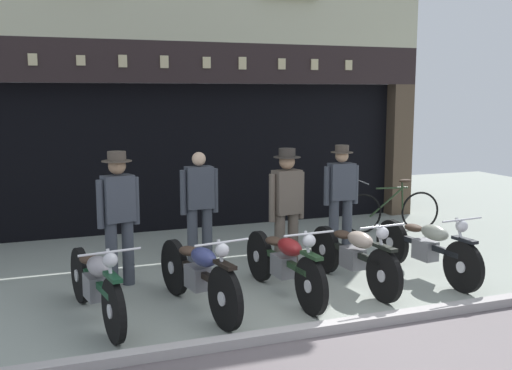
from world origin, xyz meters
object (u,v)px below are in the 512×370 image
at_px(salesman_left, 119,211).
at_px(advert_board_far, 319,128).
at_px(motorcycle_center, 284,262).
at_px(advert_board_near, 262,131).
at_px(salesman_right, 287,202).
at_px(assistant_far_right, 341,195).
at_px(leaning_bicycle, 392,210).
at_px(motorcycle_center_right, 354,254).
at_px(motorcycle_center_left, 198,274).
at_px(motorcycle_left, 96,283).
at_px(motorcycle_right, 426,246).
at_px(shopkeeper_center, 199,203).

distance_m(salesman_left, advert_board_far, 5.31).
distance_m(motorcycle_center, advert_board_far, 5.02).
bearing_deg(advert_board_near, advert_board_far, -0.01).
bearing_deg(advert_board_far, motorcycle_center, -121.23).
relative_size(salesman_right, advert_board_near, 1.60).
bearing_deg(advert_board_near, assistant_far_right, -85.13).
relative_size(motorcycle_center, advert_board_far, 2.29).
distance_m(salesman_left, leaning_bicycle, 5.21).
xyz_separation_m(motorcycle_center_right, leaning_bicycle, (2.21, 2.52, -0.05)).
xyz_separation_m(assistant_far_right, advert_board_far, (0.95, 2.67, 0.83)).
distance_m(motorcycle_center_left, leaning_bicycle, 5.05).
xyz_separation_m(motorcycle_center_right, assistant_far_right, (0.58, 1.42, 0.50)).
xyz_separation_m(motorcycle_left, assistant_far_right, (3.76, 1.49, 0.50)).
height_order(assistant_far_right, advert_board_near, advert_board_near).
height_order(motorcycle_right, advert_board_far, advert_board_far).
xyz_separation_m(advert_board_near, leaning_bicycle, (1.85, -1.58, -1.36)).
height_order(motorcycle_center_left, salesman_right, salesman_right).
xyz_separation_m(salesman_left, assistant_far_right, (3.34, 0.35, -0.04)).
height_order(salesman_left, assistant_far_right, salesman_left).
distance_m(motorcycle_left, salesman_left, 1.33).
xyz_separation_m(motorcycle_right, shopkeeper_center, (-2.64, 1.70, 0.47)).
relative_size(motorcycle_left, motorcycle_right, 0.98).
height_order(motorcycle_center_left, motorcycle_center, motorcycle_center_left).
distance_m(motorcycle_center_right, assistant_far_right, 1.62).
distance_m(motorcycle_left, assistant_far_right, 4.08).
relative_size(motorcycle_center_right, advert_board_near, 1.87).
relative_size(salesman_right, advert_board_far, 1.90).
distance_m(motorcycle_center_left, motorcycle_right, 3.17).
distance_m(motorcycle_center_right, advert_board_near, 4.31).
bearing_deg(salesman_left, motorcycle_left, 55.60).
distance_m(motorcycle_center, salesman_right, 1.30).
bearing_deg(salesman_right, motorcycle_center_left, 27.76).
bearing_deg(salesman_right, shopkeeper_center, -40.80).
height_order(shopkeeper_center, salesman_right, salesman_right).
xyz_separation_m(motorcycle_center_right, motorcycle_right, (1.10, -0.01, 0.00)).
height_order(motorcycle_center, motorcycle_center_right, motorcycle_center).
relative_size(advert_board_far, leaning_bicycle, 0.50).
distance_m(motorcycle_center_right, salesman_left, 3.01).
relative_size(shopkeeper_center, leaning_bicycle, 0.91).
xyz_separation_m(motorcycle_center_left, assistant_far_right, (2.65, 1.58, 0.49)).
relative_size(motorcycle_center_right, advert_board_far, 2.23).
bearing_deg(salesman_left, assistant_far_right, 171.75).
bearing_deg(motorcycle_center_right, assistant_far_right, -116.06).
relative_size(motorcycle_right, advert_board_far, 2.29).
height_order(motorcycle_center_right, advert_board_near, advert_board_near).
height_order(motorcycle_left, advert_board_near, advert_board_near).
height_order(salesman_right, leaning_bicycle, salesman_right).
relative_size(motorcycle_center_right, assistant_far_right, 1.18).
bearing_deg(advert_board_far, motorcycle_right, -96.08).
bearing_deg(salesman_left, motorcycle_center_left, 104.96).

